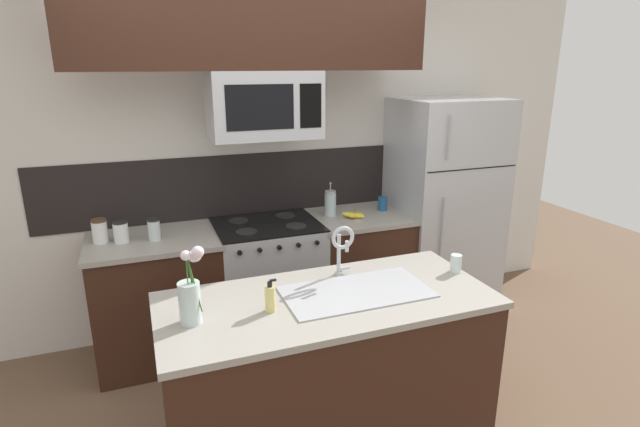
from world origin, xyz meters
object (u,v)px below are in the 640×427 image
Objects in this scene: french_press at (330,203)px; spare_glass at (456,263)px; stove_range at (269,281)px; banana_bunch at (354,215)px; coffee_tin at (383,204)px; storage_jar_medium at (121,232)px; storage_jar_tall at (100,231)px; dish_soap_bottle at (270,298)px; sink_faucet at (342,244)px; refrigerator at (442,206)px; flower_vase at (191,297)px; microwave at (264,105)px; storage_jar_short at (154,229)px.

french_press reaches higher than spare_glass.
spare_glass is (0.79, -1.21, 0.50)m from stove_range.
banana_bunch is 0.32m from coffee_tin.
storage_jar_medium is 1.68m from banana_bunch.
storage_jar_medium is at bearing -16.28° from storage_jar_tall.
french_press reaches higher than banana_bunch.
dish_soap_bottle is (-0.85, -1.35, -0.03)m from french_press.
french_press is 0.87× the size of sink_faucet.
spare_glass reaches higher than stove_range.
refrigerator is 2.57m from flower_vase.
refrigerator reaches higher than sink_faucet.
spare_glass is at bearing -78.22° from french_press.
coffee_tin is 2.13m from flower_vase.
dish_soap_bottle reaches higher than banana_bunch.
stove_range is 1.43m from dish_soap_bottle.
microwave is at bearing 75.71° from dish_soap_bottle.
refrigerator is at bearing -2.30° from french_press.
spare_glass is at bearing -32.90° from storage_jar_tall.
french_press is at bearing 2.47° from storage_jar_medium.
dish_soap_bottle is (-1.30, -1.34, 0.01)m from coffee_tin.
flower_vase is (-1.48, -0.07, 0.08)m from spare_glass.
microwave is at bearing 176.58° from banana_bunch.
storage_jar_short reaches higher than spare_glass.
sink_faucet is (1.15, -1.05, 0.12)m from storage_jar_medium.
coffee_tin is 1.06× the size of spare_glass.
storage_jar_tall is (-1.13, 0.03, 0.53)m from stove_range.
coffee_tin is at bearing 20.42° from banana_bunch.
storage_jar_short is at bearing -9.09° from storage_jar_medium.
refrigerator reaches higher than storage_jar_tall.
sink_faucet is at bearing -142.06° from refrigerator.
dish_soap_bottle reaches higher than storage_jar_tall.
storage_jar_short is 0.49× the size of sink_faucet.
refrigerator is 2.27m from dish_soap_bottle.
refrigerator is 2.31m from storage_jar_short.
storage_jar_medium reaches higher than spare_glass.
microwave is 3.92× the size of banana_bunch.
refrigerator is 11.91× the size of storage_jar_short.
refrigerator reaches higher than flower_vase.
stove_range is 5.64× the size of dish_soap_bottle.
storage_jar_tall is at bearing -179.03° from french_press.
spare_glass is 0.27× the size of flower_vase.
flower_vase is (0.10, -1.23, 0.06)m from storage_jar_short.
flower_vase is (0.31, -1.27, 0.06)m from storage_jar_medium.
refrigerator is 1.00m from french_press.
sink_faucet is at bearing -126.95° from coffee_tin.
banana_bunch is at bearing 61.90° from sink_faucet.
dish_soap_bottle is 1.60× the size of spare_glass.
french_press is at bearing 6.52° from stove_range.
banana_bunch is at bearing -174.49° from refrigerator.
flower_vase reaches higher than french_press.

